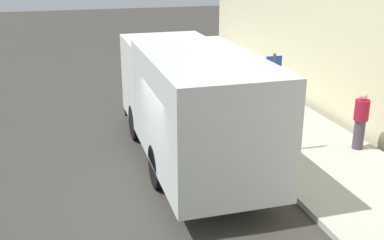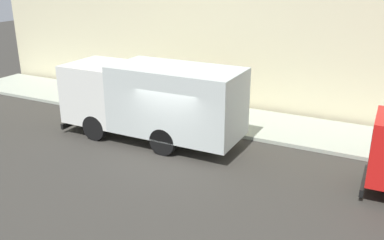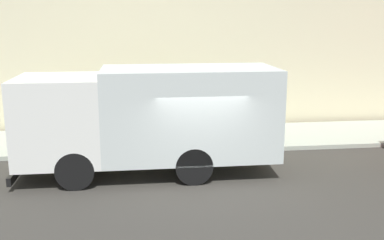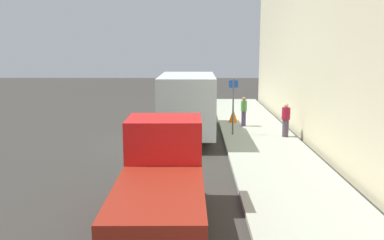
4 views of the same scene
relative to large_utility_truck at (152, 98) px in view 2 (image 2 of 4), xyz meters
The scene contains 7 objects.
ground 2.58m from the large_utility_truck, 132.78° to the right, with size 80.00×80.00×0.00m, color #36332E.
sidewalk 4.12m from the large_utility_truck, 21.45° to the right, with size 3.55×30.00×0.15m, color #AAB1A1.
large_utility_truck is the anchor object (origin of this frame).
pedestrian_walking 4.84m from the large_utility_truck, ahead, with size 0.48×0.48×1.63m.
pedestrian_standing 3.64m from the large_utility_truck, 32.58° to the left, with size 0.34×0.34×1.61m.
traffic_cone_orange 4.21m from the large_utility_truck, 50.88° to the left, with size 0.52×0.52×0.75m, color orange.
street_sign_post 2.23m from the large_utility_truck, ahead, with size 0.44×0.08×2.75m.
Camera 2 is at (-12.43, -7.40, 6.69)m, focal length 39.68 mm.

